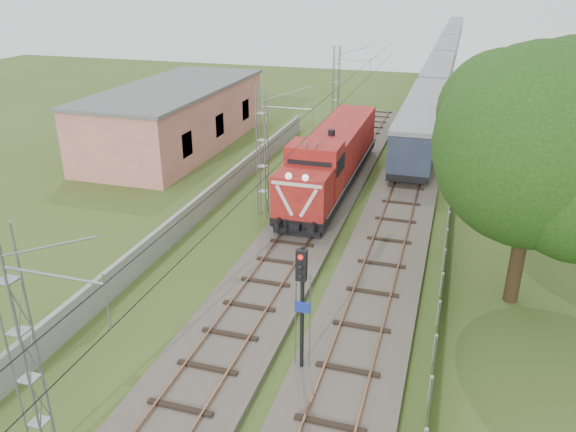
% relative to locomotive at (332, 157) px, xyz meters
% --- Properties ---
extents(ground, '(140.00, 140.00, 0.00)m').
position_rel_locomotive_xyz_m(ground, '(0.00, -17.70, -2.31)').
color(ground, '#3E5720').
rests_on(ground, ground).
extents(track_main, '(4.20, 70.00, 0.45)m').
position_rel_locomotive_xyz_m(track_main, '(0.00, -10.70, -2.13)').
color(track_main, '#6B6054').
rests_on(track_main, ground).
extents(track_side, '(4.20, 80.00, 0.45)m').
position_rel_locomotive_xyz_m(track_side, '(5.00, 2.30, -2.13)').
color(track_side, '#6B6054').
rests_on(track_side, ground).
extents(catenary, '(3.31, 70.00, 8.00)m').
position_rel_locomotive_xyz_m(catenary, '(-2.95, -5.70, 1.74)').
color(catenary, gray).
rests_on(catenary, ground).
extents(boundary_wall, '(0.25, 40.00, 1.50)m').
position_rel_locomotive_xyz_m(boundary_wall, '(-6.50, -5.70, -1.56)').
color(boundary_wall, '#9E9E99').
rests_on(boundary_wall, ground).
extents(station_building, '(8.40, 20.40, 5.22)m').
position_rel_locomotive_xyz_m(station_building, '(-15.00, 6.30, 0.32)').
color(station_building, tan).
rests_on(station_building, ground).
extents(fence, '(0.12, 32.00, 1.20)m').
position_rel_locomotive_xyz_m(fence, '(8.00, -14.70, -1.71)').
color(fence, black).
rests_on(fence, ground).
extents(locomotive, '(3.12, 17.82, 4.52)m').
position_rel_locomotive_xyz_m(locomotive, '(0.00, 0.00, 0.00)').
color(locomotive, black).
rests_on(locomotive, ground).
extents(coach_rake, '(3.02, 112.90, 3.49)m').
position_rel_locomotive_xyz_m(coach_rake, '(5.00, 57.52, 0.20)').
color(coach_rake, black).
rests_on(coach_rake, ground).
extents(signal_post, '(0.58, 0.45, 5.28)m').
position_rel_locomotive_xyz_m(signal_post, '(3.30, -19.46, 1.32)').
color(signal_post, black).
rests_on(signal_post, ground).
extents(tree_a, '(8.89, 8.47, 11.53)m').
position_rel_locomotive_xyz_m(tree_a, '(11.19, -11.67, 4.88)').
color(tree_a, '#3A2C18').
rests_on(tree_a, ground).
extents(tree_b, '(8.38, 7.98, 10.87)m').
position_rel_locomotive_xyz_m(tree_b, '(13.80, -1.84, 4.47)').
color(tree_b, '#3A2C18').
rests_on(tree_b, ground).
extents(tree_c, '(6.02, 5.74, 7.81)m').
position_rel_locomotive_xyz_m(tree_c, '(10.18, 9.18, 2.56)').
color(tree_c, '#3A2C18').
rests_on(tree_c, ground).
extents(tree_d, '(5.43, 5.17, 7.04)m').
position_rel_locomotive_xyz_m(tree_d, '(12.83, 16.62, 2.08)').
color(tree_d, '#3A2C18').
rests_on(tree_d, ground).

